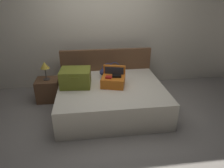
{
  "coord_description": "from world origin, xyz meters",
  "views": [
    {
      "loc": [
        -0.4,
        -2.82,
        2.05
      ],
      "look_at": [
        0.0,
        0.28,
        0.59
      ],
      "focal_mm": 32.08,
      "sensor_mm": 36.0,
      "label": 1
    }
  ],
  "objects": [
    {
      "name": "duffel_bag",
      "position": [
        0.05,
        0.89,
        0.59
      ],
      "size": [
        0.52,
        0.36,
        0.28
      ],
      "rotation": [
        0.0,
        0.0,
        0.28
      ],
      "color": "navy",
      "rests_on": "bed"
    },
    {
      "name": "pillow_near_headboard",
      "position": [
        -0.62,
        0.99,
        0.59
      ],
      "size": [
        0.48,
        0.31,
        0.21
      ],
      "primitive_type": "ellipsoid",
      "rotation": [
        0.0,
        0.0,
        0.14
      ],
      "color": "navy",
      "rests_on": "bed"
    },
    {
      "name": "hard_case_large",
      "position": [
        -0.62,
        0.51,
        0.65
      ],
      "size": [
        0.56,
        0.48,
        0.31
      ],
      "rotation": [
        0.0,
        0.0,
        -0.08
      ],
      "color": "olive",
      "rests_on": "bed"
    },
    {
      "name": "back_wall",
      "position": [
        0.0,
        1.65,
        1.3
      ],
      "size": [
        8.0,
        0.1,
        2.6
      ],
      "primitive_type": "cube",
      "color": "beige",
      "rests_on": "ground"
    },
    {
      "name": "headboard",
      "position": [
        0.0,
        1.24,
        0.47
      ],
      "size": [
        1.92,
        0.08,
        0.94
      ],
      "primitive_type": "cube",
      "color": "brown",
      "rests_on": "ground"
    },
    {
      "name": "hard_case_medium",
      "position": [
        0.04,
        0.44,
        0.6
      ],
      "size": [
        0.49,
        0.47,
        0.33
      ],
      "rotation": [
        0.0,
        0.0,
        -0.27
      ],
      "color": "#D16619",
      "rests_on": "bed"
    },
    {
      "name": "bed",
      "position": [
        0.0,
        0.4,
        0.24
      ],
      "size": [
        1.88,
        1.6,
        0.49
      ],
      "primitive_type": "cube",
      "color": "beige",
      "rests_on": "ground"
    },
    {
      "name": "ground_plane",
      "position": [
        0.0,
        0.0,
        0.0
      ],
      "size": [
        12.0,
        12.0,
        0.0
      ],
      "primitive_type": "plane",
      "color": "gray"
    },
    {
      "name": "nightstand",
      "position": [
        -1.22,
        0.95,
        0.22
      ],
      "size": [
        0.44,
        0.4,
        0.45
      ],
      "primitive_type": "cube",
      "color": "brown",
      "rests_on": "ground"
    },
    {
      "name": "table_lamp",
      "position": [
        -1.22,
        0.95,
        0.73
      ],
      "size": [
        0.17,
        0.17,
        0.37
      ],
      "color": "#3F3833",
      "rests_on": "nightstand"
    }
  ]
}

